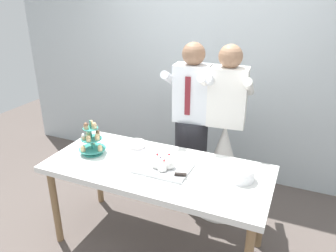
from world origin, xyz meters
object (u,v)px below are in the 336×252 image
at_px(dessert_table, 157,175).
at_px(main_cake_tray, 163,165).
at_px(cupcake_stand, 92,141).
at_px(plate_stack, 241,174).
at_px(person_bride, 223,157).
at_px(round_cake, 136,145).
at_px(person_groom, 191,136).

height_order(dessert_table, main_cake_tray, main_cake_tray).
xyz_separation_m(cupcake_stand, main_cake_tray, (0.67, -0.00, -0.08)).
relative_size(dessert_table, plate_stack, 8.88).
relative_size(plate_stack, person_bride, 0.12).
relative_size(dessert_table, person_bride, 1.08).
distance_m(plate_stack, person_bride, 0.76).
bearing_deg(round_cake, cupcake_stand, -139.54).
bearing_deg(person_groom, cupcake_stand, -131.32).
relative_size(main_cake_tray, round_cake, 1.80).
relative_size(cupcake_stand, round_cake, 1.27).
bearing_deg(plate_stack, person_bride, 114.00).
bearing_deg(main_cake_tray, person_bride, 68.27).
bearing_deg(person_groom, round_cake, -126.06).
xyz_separation_m(round_cake, person_groom, (0.35, 0.48, -0.05)).
relative_size(cupcake_stand, person_bride, 0.18).
relative_size(dessert_table, cupcake_stand, 5.90).
distance_m(main_cake_tray, person_groom, 0.73).
distance_m(round_cake, person_groom, 0.60).
distance_m(dessert_table, main_cake_tray, 0.13).
relative_size(dessert_table, round_cake, 7.50).
bearing_deg(dessert_table, round_cake, 143.45).
relative_size(cupcake_stand, main_cake_tray, 0.71).
relative_size(dessert_table, person_groom, 1.08).
distance_m(cupcake_stand, round_cake, 0.39).
height_order(dessert_table, person_bride, person_bride).
bearing_deg(person_bride, round_cake, -143.68).
xyz_separation_m(main_cake_tray, person_bride, (0.30, 0.75, -0.23)).
xyz_separation_m(person_groom, person_bride, (0.33, 0.02, -0.16)).
height_order(dessert_table, round_cake, round_cake).
bearing_deg(main_cake_tray, dessert_table, 165.41).
bearing_deg(cupcake_stand, round_cake, 40.46).
distance_m(main_cake_tray, person_bride, 0.84).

